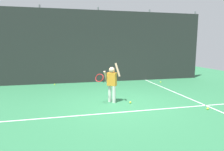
% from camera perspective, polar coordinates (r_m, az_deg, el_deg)
% --- Properties ---
extents(ground_plane, '(20.00, 20.00, 0.00)m').
position_cam_1_polar(ground_plane, '(6.71, 2.45, -8.09)').
color(ground_plane, '#2D7247').
extents(court_line_baseline, '(9.00, 0.05, 0.00)m').
position_cam_1_polar(court_line_baseline, '(5.98, 4.56, -10.18)').
color(court_line_baseline, white).
rests_on(court_line_baseline, ground).
extents(court_line_sideline, '(0.05, 9.00, 0.00)m').
position_cam_1_polar(court_line_sideline, '(8.64, 17.66, -4.69)').
color(court_line_sideline, white).
rests_on(court_line_sideline, ground).
extents(back_fence_windscreen, '(11.58, 0.08, 3.68)m').
position_cam_1_polar(back_fence_windscreen, '(10.56, -3.84, 8.12)').
color(back_fence_windscreen, '#282D2B').
rests_on(back_fence_windscreen, ground).
extents(fence_post_1, '(0.09, 0.09, 3.83)m').
position_cam_1_polar(fence_post_1, '(10.52, -19.39, 8.07)').
color(fence_post_1, slate).
rests_on(fence_post_1, ground).
extents(fence_post_2, '(0.09, 0.09, 3.83)m').
position_cam_1_polar(fence_post_2, '(10.61, -3.90, 8.53)').
color(fence_post_2, slate).
rests_on(fence_post_2, ground).
extents(fence_post_3, '(0.09, 0.09, 3.83)m').
position_cam_1_polar(fence_post_3, '(11.43, 10.33, 8.41)').
color(fence_post_3, slate).
rests_on(fence_post_3, ground).
extents(fence_post_4, '(0.09, 0.09, 3.83)m').
position_cam_1_polar(fence_post_4, '(12.82, 22.06, 7.93)').
color(fence_post_4, slate).
rests_on(fence_post_4, ground).
extents(tennis_player, '(0.89, 0.52, 1.35)m').
position_cam_1_polar(tennis_player, '(6.74, -0.18, -1.65)').
color(tennis_player, silver).
rests_on(tennis_player, ground).
extents(tennis_ball_0, '(0.07, 0.07, 0.07)m').
position_cam_1_polar(tennis_ball_0, '(10.18, -15.97, -2.46)').
color(tennis_ball_0, '#CCE033').
rests_on(tennis_ball_0, ground).
extents(tennis_ball_1, '(0.07, 0.07, 0.07)m').
position_cam_1_polar(tennis_ball_1, '(10.73, 13.62, -1.81)').
color(tennis_ball_1, '#CCE033').
rests_on(tennis_ball_1, ground).
extents(tennis_ball_2, '(0.07, 0.07, 0.07)m').
position_cam_1_polar(tennis_ball_2, '(6.77, 25.50, -8.49)').
color(tennis_ball_2, '#CCE033').
rests_on(tennis_ball_2, ground).
extents(tennis_ball_3, '(0.07, 0.07, 0.07)m').
position_cam_1_polar(tennis_ball_3, '(6.80, 5.22, -7.60)').
color(tennis_ball_3, '#CCE033').
rests_on(tennis_ball_3, ground).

